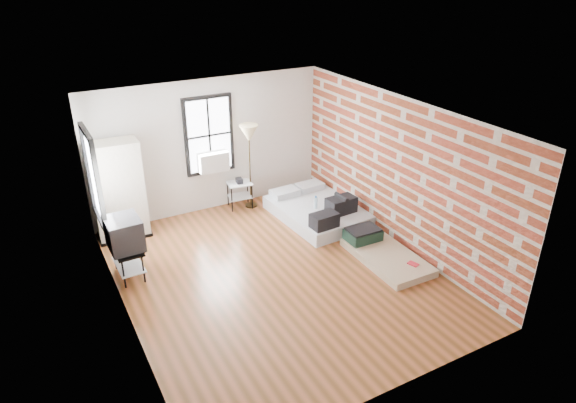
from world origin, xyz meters
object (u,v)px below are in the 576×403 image
mattress_bare (381,251)px  side_table (240,188)px  wardrobe (118,191)px  floor_lamp (249,137)px  mattress_main (319,210)px  tv_stand (125,235)px

mattress_bare → side_table: side_table is taller
wardrobe → mattress_bare: bearing=-35.1°
wardrobe → floor_lamp: wardrobe is taller
wardrobe → side_table: size_ratio=2.87×
mattress_main → tv_stand: (-3.96, -0.27, 0.61)m
side_table → floor_lamp: bearing=-17.1°
wardrobe → side_table: bearing=4.3°
floor_lamp → wardrobe: bearing=180.0°
mattress_main → tv_stand: size_ratio=1.95×
floor_lamp → tv_stand: size_ratio=1.68×
tv_stand → mattress_bare: bearing=-22.1°
wardrobe → floor_lamp: (2.73, 0.00, 0.62)m
side_table → wardrobe: bearing=-178.4°
mattress_bare → floor_lamp: size_ratio=0.94×
side_table → tv_stand: bearing=-150.7°
mattress_bare → side_table: 3.44m
mattress_main → wardrobe: size_ratio=1.10×
mattress_main → side_table: bearing=131.0°
mattress_main → side_table: size_ratio=3.16×
mattress_main → floor_lamp: (-1.00, 1.19, 1.40)m
side_table → floor_lamp: floor_lamp is taller
wardrobe → tv_stand: size_ratio=1.77×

